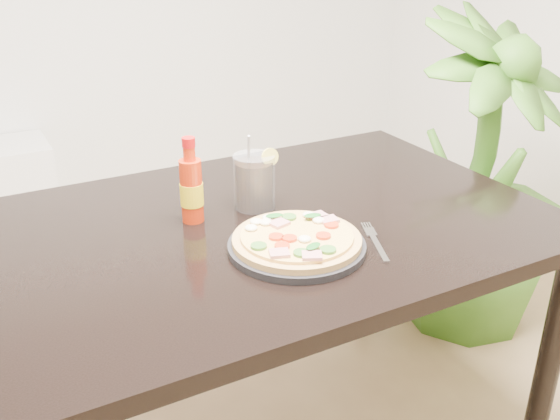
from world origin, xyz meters
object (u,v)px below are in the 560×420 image
houseplant (479,177)px  plate (297,246)px  dining_table (257,253)px  pizza (296,238)px  cola_cup (254,183)px  hot_sauce_bottle (191,189)px  fork (375,240)px

houseplant → plate: bearing=-156.0°
dining_table → plate: size_ratio=4.67×
pizza → cola_cup: 0.25m
hot_sauce_bottle → fork: hot_sauce_bottle is taller
cola_cup → fork: size_ratio=1.06×
dining_table → houseplant: (1.03, 0.28, -0.09)m
cola_cup → fork: bearing=-63.0°
pizza → plate: bearing=-85.6°
dining_table → fork: 0.30m
plate → houseplant: bearing=24.0°
hot_sauce_bottle → cola_cup: bearing=1.2°
plate → cola_cup: size_ratio=1.55×
plate → fork: bearing=-15.9°
plate → cola_cup: cola_cup is taller
plate → fork: plate is taller
fork → cola_cup: bearing=138.6°
houseplant → cola_cup: bearing=-168.5°
hot_sauce_bottle → fork: bearing=-42.9°
hot_sauce_bottle → houseplant: 1.20m
pizza → fork: (0.17, -0.05, -0.02)m
cola_cup → plate: bearing=-94.7°
dining_table → cola_cup: (0.04, 0.08, 0.15)m
dining_table → hot_sauce_bottle: (-0.13, 0.08, 0.17)m
hot_sauce_bottle → plate: bearing=-59.4°
dining_table → pizza: (0.02, -0.16, 0.11)m
plate → hot_sauce_bottle: 0.29m
pizza → houseplant: (1.01, 0.45, -0.20)m
fork → houseplant: 0.99m
dining_table → houseplant: bearing=15.5°
cola_cup → fork: 0.34m
pizza → hot_sauce_bottle: size_ratio=1.35×
dining_table → fork: fork is taller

